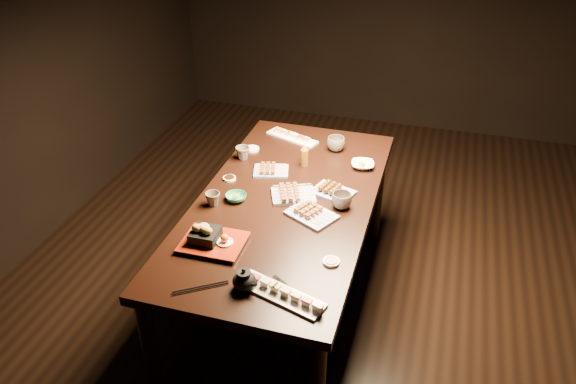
# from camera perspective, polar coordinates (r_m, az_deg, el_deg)

# --- Properties ---
(ground) EXTENTS (5.00, 5.00, 0.00)m
(ground) POSITION_cam_1_polar(r_m,az_deg,el_deg) (3.54, 4.02, -9.51)
(ground) COLOR black
(ground) RESTS_ON ground
(dining_table) EXTENTS (1.02, 1.86, 0.75)m
(dining_table) POSITION_cam_1_polar(r_m,az_deg,el_deg) (3.16, -0.26, -6.54)
(dining_table) COLOR black
(dining_table) RESTS_ON ground
(sushi_platter_near) EXTENTS (0.41, 0.22, 0.05)m
(sushi_platter_near) POSITION_cam_1_polar(r_m,az_deg,el_deg) (2.35, -0.77, -10.05)
(sushi_platter_near) COLOR white
(sushi_platter_near) RESTS_ON dining_table
(sushi_platter_far) EXTENTS (0.36, 0.21, 0.04)m
(sushi_platter_far) POSITION_cam_1_polar(r_m,az_deg,el_deg) (3.56, 0.43, 5.77)
(sushi_platter_far) COLOR white
(sushi_platter_far) RESTS_ON dining_table
(yakitori_plate_center) EXTENTS (0.27, 0.24, 0.06)m
(yakitori_plate_center) POSITION_cam_1_polar(r_m,az_deg,el_deg) (2.95, 0.55, -0.00)
(yakitori_plate_center) COLOR #828EB6
(yakitori_plate_center) RESTS_ON dining_table
(yakitori_plate_right) EXTENTS (0.29, 0.26, 0.06)m
(yakitori_plate_right) POSITION_cam_1_polar(r_m,az_deg,el_deg) (2.80, 2.42, -1.97)
(yakitori_plate_right) COLOR #828EB6
(yakitori_plate_right) RESTS_ON dining_table
(yakitori_plate_left) EXTENTS (0.22, 0.19, 0.05)m
(yakitori_plate_left) POSITION_cam_1_polar(r_m,az_deg,el_deg) (3.18, -1.74, 2.42)
(yakitori_plate_left) COLOR #828EB6
(yakitori_plate_left) RESTS_ON dining_table
(tsukune_plate) EXTENTS (0.25, 0.21, 0.05)m
(tsukune_plate) POSITION_cam_1_polar(r_m,az_deg,el_deg) (2.99, 4.60, 0.30)
(tsukune_plate) COLOR #828EB6
(tsukune_plate) RESTS_ON dining_table
(edamame_bowl_green) EXTENTS (0.14, 0.14, 0.03)m
(edamame_bowl_green) POSITION_cam_1_polar(r_m,az_deg,el_deg) (2.94, -5.30, -0.54)
(edamame_bowl_green) COLOR #2F9164
(edamame_bowl_green) RESTS_ON dining_table
(edamame_bowl_cream) EXTENTS (0.15, 0.15, 0.03)m
(edamame_bowl_cream) POSITION_cam_1_polar(r_m,az_deg,el_deg) (3.26, 7.59, 2.74)
(edamame_bowl_cream) COLOR beige
(edamame_bowl_cream) RESTS_ON dining_table
(tempura_tray) EXTENTS (0.29, 0.24, 0.11)m
(tempura_tray) POSITION_cam_1_polar(r_m,az_deg,el_deg) (2.62, -7.64, -4.43)
(tempura_tray) COLOR black
(tempura_tray) RESTS_ON dining_table
(teacup_near_left) EXTENTS (0.09, 0.09, 0.07)m
(teacup_near_left) POSITION_cam_1_polar(r_m,az_deg,el_deg) (2.91, -7.65, -0.70)
(teacup_near_left) COLOR brown
(teacup_near_left) RESTS_ON dining_table
(teacup_mid_right) EXTENTS (0.13, 0.13, 0.08)m
(teacup_mid_right) POSITION_cam_1_polar(r_m,az_deg,el_deg) (2.87, 5.47, -0.87)
(teacup_mid_right) COLOR brown
(teacup_mid_right) RESTS_ON dining_table
(teacup_far_left) EXTENTS (0.11, 0.11, 0.08)m
(teacup_far_left) POSITION_cam_1_polar(r_m,az_deg,el_deg) (3.32, -4.63, 3.95)
(teacup_far_left) COLOR brown
(teacup_far_left) RESTS_ON dining_table
(teacup_far_right) EXTENTS (0.11, 0.11, 0.09)m
(teacup_far_right) POSITION_cam_1_polar(r_m,az_deg,el_deg) (3.42, 4.90, 4.88)
(teacup_far_right) COLOR brown
(teacup_far_right) RESTS_ON dining_table
(teapot) EXTENTS (0.16, 0.16, 0.10)m
(teapot) POSITION_cam_1_polar(r_m,az_deg,el_deg) (2.37, -4.48, -8.78)
(teapot) COLOR black
(teapot) RESTS_ON dining_table
(condiment_bottle) EXTENTS (0.06, 0.06, 0.14)m
(condiment_bottle) POSITION_cam_1_polar(r_m,az_deg,el_deg) (3.23, 1.68, 3.80)
(condiment_bottle) COLOR brown
(condiment_bottle) RESTS_ON dining_table
(sauce_dish_west) EXTENTS (0.08, 0.08, 0.01)m
(sauce_dish_west) POSITION_cam_1_polar(r_m,az_deg,el_deg) (3.14, -5.97, 1.39)
(sauce_dish_west) COLOR white
(sauce_dish_west) RESTS_ON dining_table
(sauce_dish_east) EXTENTS (0.10, 0.10, 0.01)m
(sauce_dish_east) POSITION_cam_1_polar(r_m,az_deg,el_deg) (3.30, 7.30, 2.95)
(sauce_dish_east) COLOR white
(sauce_dish_east) RESTS_ON dining_table
(sauce_dish_se) EXTENTS (0.09, 0.09, 0.01)m
(sauce_dish_se) POSITION_cam_1_polar(r_m,az_deg,el_deg) (2.53, 4.41, -7.07)
(sauce_dish_se) COLOR white
(sauce_dish_se) RESTS_ON dining_table
(sauce_dish_nw) EXTENTS (0.10, 0.10, 0.01)m
(sauce_dish_nw) POSITION_cam_1_polar(r_m,az_deg,el_deg) (3.43, -3.66, 4.38)
(sauce_dish_nw) COLOR white
(sauce_dish_nw) RESTS_ON dining_table
(chopsticks_near) EXTENTS (0.21, 0.15, 0.01)m
(chopsticks_near) POSITION_cam_1_polar(r_m,az_deg,el_deg) (2.42, -8.87, -9.59)
(chopsticks_near) COLOR black
(chopsticks_near) RESTS_ON dining_table
(chopsticks_se) EXTENTS (0.17, 0.12, 0.01)m
(chopsticks_se) POSITION_cam_1_polar(r_m,az_deg,el_deg) (2.40, 0.10, -9.61)
(chopsticks_se) COLOR black
(chopsticks_se) RESTS_ON dining_table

